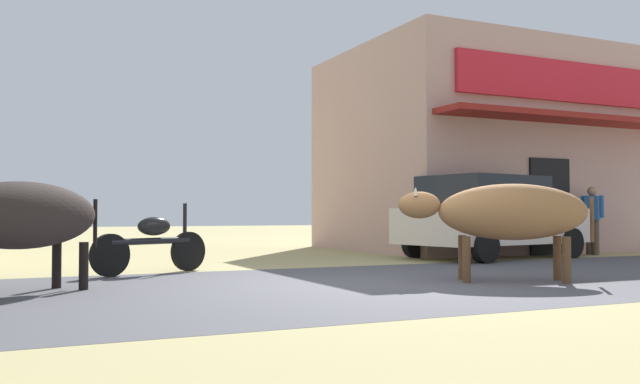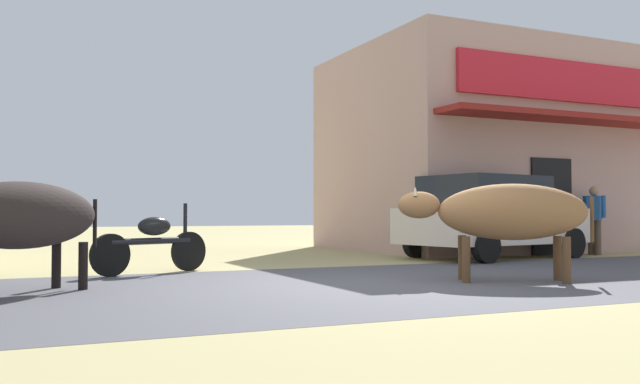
{
  "view_description": "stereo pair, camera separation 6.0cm",
  "coord_description": "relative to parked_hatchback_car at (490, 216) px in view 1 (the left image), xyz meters",
  "views": [
    {
      "loc": [
        -4.21,
        -7.64,
        0.9
      ],
      "look_at": [
        0.06,
        1.54,
        1.22
      ],
      "focal_mm": 38.47,
      "sensor_mm": 36.0,
      "label": 1
    },
    {
      "loc": [
        -4.15,
        -7.66,
        0.9
      ],
      "look_at": [
        0.06,
        1.54,
        1.22
      ],
      "focal_mm": 38.47,
      "sensor_mm": 36.0,
      "label": 2
    }
  ],
  "objects": [
    {
      "name": "asphalt_road",
      "position": [
        -4.72,
        -3.42,
        -0.84
      ],
      "size": [
        72.0,
        5.39,
        0.0
      ],
      "primitive_type": "cube",
      "color": "#4B4A51",
      "rests_on": "ground"
    },
    {
      "name": "parked_motorcycle",
      "position": [
        -6.88,
        -0.72,
        -0.37
      ],
      "size": [
        1.85,
        0.85,
        1.06
      ],
      "color": "black",
      "rests_on": "ground"
    },
    {
      "name": "pedestrian_by_shop",
      "position": [
        2.74,
        -0.05,
        0.02
      ],
      "size": [
        0.48,
        0.61,
        1.49
      ],
      "color": "brown",
      "rests_on": "ground"
    },
    {
      "name": "parked_hatchback_car",
      "position": [
        0.0,
        0.0,
        0.0
      ],
      "size": [
        4.22,
        2.54,
        1.64
      ],
      "color": "beige",
      "rests_on": "ground"
    },
    {
      "name": "cow_near_brown",
      "position": [
        -8.75,
        -2.89,
        0.03
      ],
      "size": [
        2.27,
        2.03,
        1.25
      ],
      "color": "#2A2220",
      "rests_on": "ground"
    },
    {
      "name": "storefront_right_club",
      "position": [
        2.17,
        3.12,
        1.61
      ],
      "size": [
        6.87,
        6.47,
        4.9
      ],
      "color": "tan",
      "rests_on": "ground"
    },
    {
      "name": "cow_far_dark",
      "position": [
        -2.86,
        -3.89,
        0.06
      ],
      "size": [
        2.38,
        1.64,
        1.29
      ],
      "color": "#97663E",
      "rests_on": "ground"
    },
    {
      "name": "ground",
      "position": [
        -4.72,
        -3.42,
        -0.84
      ],
      "size": [
        80.0,
        80.0,
        0.0
      ],
      "primitive_type": "plane",
      "color": "tan"
    }
  ]
}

